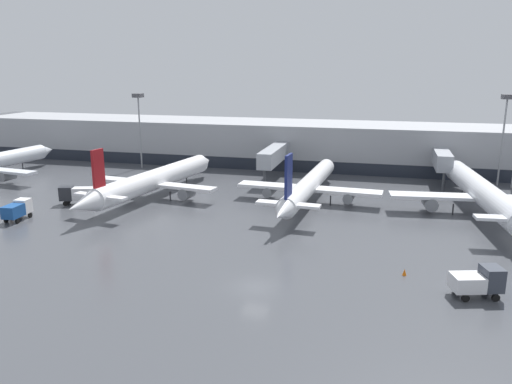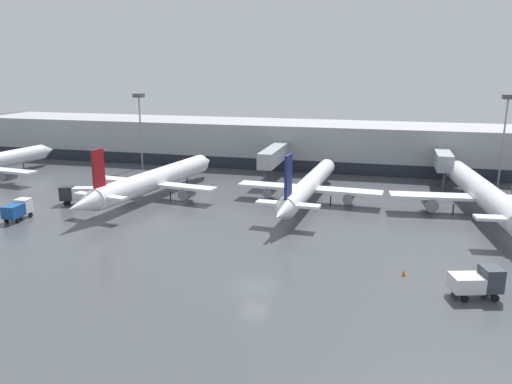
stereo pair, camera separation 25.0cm
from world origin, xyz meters
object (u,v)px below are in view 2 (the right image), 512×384
traffic_cone_2 (404,272)px  apron_light_mast_3 (139,108)px  apron_light_mast_4 (507,113)px  parked_jet_1 (154,180)px  service_truck_2 (77,194)px  parked_jet_0 (484,194)px  parked_jet_2 (309,185)px  traffic_cone_1 (11,216)px  service_truck_0 (478,281)px  service_truck_1 (18,209)px

traffic_cone_2 → apron_light_mast_3: size_ratio=0.04×
apron_light_mast_4 → parked_jet_1: bearing=-157.1°
apron_light_mast_3 → service_truck_2: bearing=-82.3°
parked_jet_0 → parked_jet_2: parked_jet_2 is taller
parked_jet_0 → apron_light_mast_3: size_ratio=2.62×
traffic_cone_1 → apron_light_mast_3: size_ratio=0.05×
parked_jet_1 → traffic_cone_1: (-14.03, -15.60, -2.46)m
parked_jet_2 → service_truck_2: parked_jet_2 is taller
apron_light_mast_3 → parked_jet_2: bearing=-26.2°
service_truck_0 → traffic_cone_1: service_truck_0 is taller
parked_jet_1 → parked_jet_2: (24.36, 3.15, -0.14)m
parked_jet_2 → service_truck_0: parked_jet_2 is taller
parked_jet_2 → apron_light_mast_4: (30.66, 20.05, 10.01)m
parked_jet_1 → apron_light_mast_3: bearing=39.8°
service_truck_1 → parked_jet_0: bearing=-76.9°
service_truck_1 → traffic_cone_2: size_ratio=6.79×
parked_jet_0 → service_truck_1: 64.59m
traffic_cone_1 → apron_light_mast_3: bearing=88.9°
parked_jet_1 → traffic_cone_1: bearing=146.3°
parked_jet_0 → traffic_cone_2: size_ratio=60.14×
parked_jet_0 → parked_jet_2: bearing=83.0°
service_truck_1 → traffic_cone_1: size_ratio=5.79×
service_truck_1 → apron_light_mast_4: 78.89m
parked_jet_1 → parked_jet_2: parked_jet_1 is taller
parked_jet_2 → apron_light_mast_4: bearing=-53.4°
service_truck_0 → traffic_cone_1: size_ratio=6.19×
service_truck_0 → traffic_cone_2: 7.19m
service_truck_0 → traffic_cone_2: service_truck_0 is taller
parked_jet_0 → parked_jet_1: (-49.18, -2.96, -0.18)m
parked_jet_2 → traffic_cone_2: bearing=-148.2°
parked_jet_0 → traffic_cone_1: parked_jet_0 is taller
parked_jet_1 → parked_jet_2: 24.56m
parked_jet_0 → apron_light_mast_4: 23.19m
traffic_cone_2 → apron_light_mast_4: bearing=69.4°
parked_jet_0 → service_truck_1: parked_jet_0 is taller
service_truck_0 → apron_light_mast_4: 51.03m
service_truck_2 → parked_jet_1: bearing=-161.9°
parked_jet_2 → traffic_cone_1: size_ratio=46.99×
service_truck_2 → traffic_cone_1: service_truck_2 is taller
parked_jet_1 → service_truck_0: bearing=-111.6°
service_truck_2 → parked_jet_0: bearing=172.0°
parked_jet_1 → service_truck_1: bearing=150.0°
apron_light_mast_3 → apron_light_mast_4: 68.34m
service_truck_0 → service_truck_2: (-53.68, 18.66, 0.10)m
parked_jet_2 → service_truck_2: size_ratio=6.79×
parked_jet_2 → service_truck_1: 41.58m
traffic_cone_2 → apron_light_mast_3: (-51.28, 43.75, 11.94)m
apron_light_mast_3 → parked_jet_1: bearing=-58.5°
parked_jet_1 → parked_jet_2: bearing=-74.4°
parked_jet_2 → apron_light_mast_4: apron_light_mast_4 is taller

